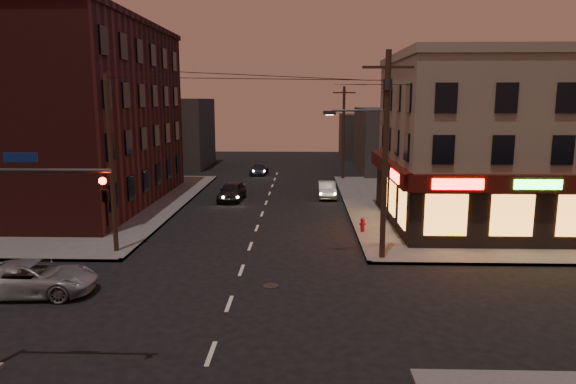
{
  "coord_description": "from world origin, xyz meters",
  "views": [
    {
      "loc": [
        2.87,
        -18.85,
        7.84
      ],
      "look_at": [
        2.09,
        6.98,
        3.2
      ],
      "focal_mm": 32.0,
      "sensor_mm": 36.0,
      "label": 1
    }
  ],
  "objects_px": {
    "sedan_near": "(232,191)",
    "sedan_far": "(259,169)",
    "suv_cross": "(33,278)",
    "fire_hydrant": "(363,224)",
    "sedan_mid": "(327,190)"
  },
  "relations": [
    {
      "from": "suv_cross",
      "to": "fire_hydrant",
      "type": "distance_m",
      "value": 17.66
    },
    {
      "from": "sedan_far",
      "to": "fire_hydrant",
      "type": "height_order",
      "value": "sedan_far"
    },
    {
      "from": "sedan_far",
      "to": "sedan_near",
      "type": "bearing_deg",
      "value": -89.78
    },
    {
      "from": "sedan_near",
      "to": "fire_hydrant",
      "type": "xyz_separation_m",
      "value": [
        9.17,
        -10.1,
        -0.13
      ]
    },
    {
      "from": "sedan_mid",
      "to": "sedan_far",
      "type": "bearing_deg",
      "value": 116.68
    },
    {
      "from": "sedan_near",
      "to": "sedan_far",
      "type": "distance_m",
      "value": 14.39
    },
    {
      "from": "sedan_mid",
      "to": "sedan_far",
      "type": "xyz_separation_m",
      "value": [
        -6.64,
        12.87,
        -0.07
      ]
    },
    {
      "from": "sedan_mid",
      "to": "sedan_far",
      "type": "height_order",
      "value": "sedan_mid"
    },
    {
      "from": "sedan_mid",
      "to": "sedan_far",
      "type": "distance_m",
      "value": 14.48
    },
    {
      "from": "sedan_far",
      "to": "fire_hydrant",
      "type": "bearing_deg",
      "value": -67.44
    },
    {
      "from": "suv_cross",
      "to": "sedan_far",
      "type": "bearing_deg",
      "value": -13.66
    },
    {
      "from": "suv_cross",
      "to": "sedan_far",
      "type": "xyz_separation_m",
      "value": [
        6.29,
        34.51,
        -0.11
      ]
    },
    {
      "from": "sedan_far",
      "to": "suv_cross",
      "type": "bearing_deg",
      "value": -96.38
    },
    {
      "from": "suv_cross",
      "to": "sedan_mid",
      "type": "bearing_deg",
      "value": -34.18
    },
    {
      "from": "sedan_near",
      "to": "fire_hydrant",
      "type": "distance_m",
      "value": 13.64
    }
  ]
}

